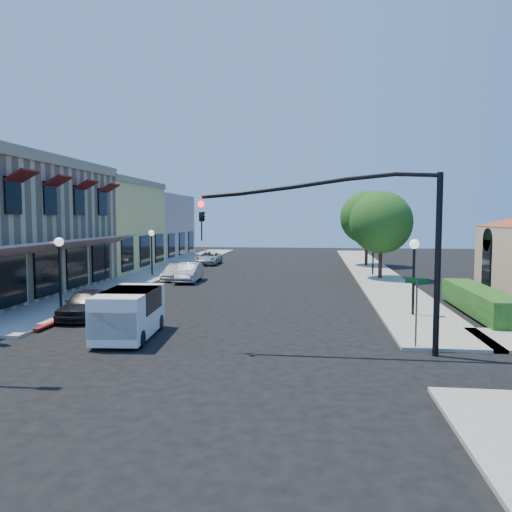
# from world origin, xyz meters

# --- Properties ---
(ground) EXTENTS (120.00, 120.00, 0.00)m
(ground) POSITION_xyz_m (0.00, 0.00, 0.00)
(ground) COLOR black
(ground) RESTS_ON ground
(sidewalk_left) EXTENTS (3.50, 50.00, 0.12)m
(sidewalk_left) POSITION_xyz_m (-8.75, 27.00, 0.06)
(sidewalk_left) COLOR gray
(sidewalk_left) RESTS_ON ground
(sidewalk_right) EXTENTS (3.50, 50.00, 0.12)m
(sidewalk_right) POSITION_xyz_m (8.75, 27.00, 0.06)
(sidewalk_right) COLOR gray
(sidewalk_right) RESTS_ON ground
(curb_red_strip) EXTENTS (0.25, 10.00, 0.06)m
(curb_red_strip) POSITION_xyz_m (-6.90, 8.00, 0.00)
(curb_red_strip) COLOR maroon
(curb_red_strip) RESTS_ON ground
(yellow_stucco_building) EXTENTS (10.00, 12.00, 7.60)m
(yellow_stucco_building) POSITION_xyz_m (-15.50, 26.00, 3.80)
(yellow_stucco_building) COLOR #E8D168
(yellow_stucco_building) RESTS_ON ground
(pink_stucco_building) EXTENTS (10.00, 12.00, 7.00)m
(pink_stucco_building) POSITION_xyz_m (-15.50, 38.00, 3.50)
(pink_stucco_building) COLOR #C9A398
(pink_stucco_building) RESTS_ON ground
(hedge) EXTENTS (1.40, 8.00, 1.10)m
(hedge) POSITION_xyz_m (11.70, 9.00, 0.00)
(hedge) COLOR #194814
(hedge) RESTS_ON ground
(street_tree_a) EXTENTS (4.56, 4.56, 6.48)m
(street_tree_a) POSITION_xyz_m (8.80, 22.00, 4.19)
(street_tree_a) COLOR black
(street_tree_a) RESTS_ON ground
(street_tree_b) EXTENTS (4.94, 4.94, 7.02)m
(street_tree_b) POSITION_xyz_m (8.80, 32.00, 4.54)
(street_tree_b) COLOR black
(street_tree_b) RESTS_ON ground
(signal_mast_arm) EXTENTS (8.01, 0.39, 6.00)m
(signal_mast_arm) POSITION_xyz_m (5.86, 1.50, 4.09)
(signal_mast_arm) COLOR black
(signal_mast_arm) RESTS_ON ground
(street_name_sign) EXTENTS (0.80, 0.06, 2.50)m
(street_name_sign) POSITION_xyz_m (7.50, 2.20, 1.70)
(street_name_sign) COLOR #595B5E
(street_name_sign) RESTS_ON ground
(lamppost_left_near) EXTENTS (0.44, 0.44, 3.57)m
(lamppost_left_near) POSITION_xyz_m (-8.50, 8.00, 2.74)
(lamppost_left_near) COLOR black
(lamppost_left_near) RESTS_ON ground
(lamppost_left_far) EXTENTS (0.44, 0.44, 3.57)m
(lamppost_left_far) POSITION_xyz_m (-8.50, 22.00, 2.74)
(lamppost_left_far) COLOR black
(lamppost_left_far) RESTS_ON ground
(lamppost_right_near) EXTENTS (0.44, 0.44, 3.57)m
(lamppost_right_near) POSITION_xyz_m (8.50, 8.00, 2.74)
(lamppost_right_near) COLOR black
(lamppost_right_near) RESTS_ON ground
(lamppost_right_far) EXTENTS (0.44, 0.44, 3.57)m
(lamppost_right_far) POSITION_xyz_m (8.50, 24.00, 2.74)
(lamppost_right_far) COLOR black
(lamppost_right_far) RESTS_ON ground
(white_van) EXTENTS (2.07, 4.22, 1.82)m
(white_van) POSITION_xyz_m (-2.91, 2.66, 1.05)
(white_van) COLOR white
(white_van) RESTS_ON ground
(parked_car_a) EXTENTS (1.73, 3.94, 1.32)m
(parked_car_a) POSITION_xyz_m (-6.20, 6.00, 0.66)
(parked_car_a) COLOR black
(parked_car_a) RESTS_ON ground
(parked_car_b) EXTENTS (1.55, 4.12, 1.34)m
(parked_car_b) POSITION_xyz_m (-4.80, 19.00, 0.67)
(parked_car_b) COLOR #A5A8AA
(parked_car_b) RESTS_ON ground
(parked_car_c) EXTENTS (1.93, 3.87, 1.08)m
(parked_car_c) POSITION_xyz_m (-6.20, 20.00, 0.54)
(parked_car_c) COLOR silver
(parked_car_c) RESTS_ON ground
(parked_car_d) EXTENTS (2.15, 4.55, 1.26)m
(parked_car_d) POSITION_xyz_m (-6.20, 32.00, 0.63)
(parked_car_d) COLOR #B6B9BC
(parked_car_d) RESTS_ON ground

